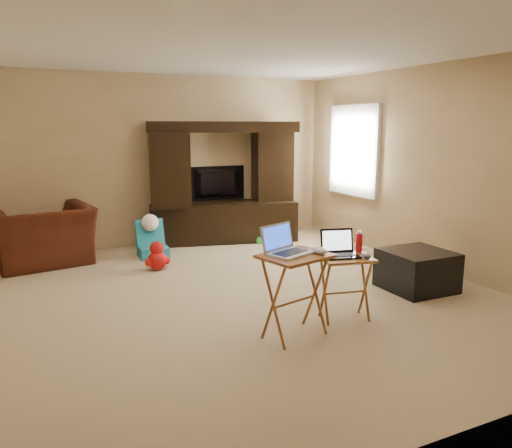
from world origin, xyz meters
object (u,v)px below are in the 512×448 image
television (218,184)px  laptop_left (291,240)px  child_rocker (153,239)px  plush_toy (157,255)px  push_toy (265,229)px  recliner (42,236)px  entertainment_center (223,183)px  mouse_right (366,256)px  tray_table_right (345,288)px  mouse_left (320,251)px  laptop_right (342,244)px  ottoman (417,270)px  tray_table_left (295,296)px  water_bottle (359,243)px

television → laptop_left: (-0.83, -3.78, -0.04)m
child_rocker → plush_toy: size_ratio=1.40×
push_toy → recliner: bearing=-167.3°
entertainment_center → mouse_right: 3.58m
tray_table_right → mouse_left: (-0.42, -0.21, 0.45)m
child_rocker → tray_table_right: bearing=-68.8°
television → recliner: 2.68m
television → child_rocker: television is taller
laptop_right → mouse_right: (0.17, -0.14, -0.10)m
tray_table_right → mouse_left: bearing=-141.0°
ottoman → mouse_right: (-1.09, -0.49, 0.41)m
entertainment_center → laptop_left: bearing=-89.9°
tray_table_left → laptop_right: 0.69m
tray_table_left → child_rocker: bearing=83.5°
television → laptop_left: bearing=79.7°
push_toy → mouse_left: size_ratio=3.40×
child_rocker → mouse_right: 3.33m
laptop_right → laptop_left: bearing=-153.5°
recliner → entertainment_center: bearing=175.6°
push_toy → plush_toy: bearing=-143.0°
plush_toy → mouse_right: 2.81m
recliner → laptop_right: (2.36, -3.20, 0.34)m
laptop_left → tray_table_left: bearing=-66.3°
ottoman → tray_table_right: bearing=-163.1°
mouse_left → laptop_right: bearing=30.8°
recliner → child_rocker: (1.36, -0.24, -0.12)m
mouse_right → water_bottle: size_ratio=0.66×
entertainment_center → plush_toy: bearing=-127.3°
mouse_left → plush_toy: bearing=105.9°
entertainment_center → laptop_left: size_ratio=5.95×
television → child_rocker: bearing=31.5°
laptop_left → push_toy: bearing=45.5°
entertainment_center → push_toy: bearing=-11.5°
plush_toy → tray_table_right: size_ratio=0.62×
plush_toy → laptop_left: 2.59m
ottoman → mouse_left: 1.82m
mouse_left → child_rocker: bearing=101.0°
recliner → water_bottle: (2.60, -3.14, 0.31)m
tray_table_left → mouse_left: size_ratio=4.92×
tray_table_right → laptop_left: (-0.64, -0.11, 0.54)m
entertainment_center → mouse_left: bearing=-86.3°
tray_table_left → mouse_right: bearing=-13.0°
tray_table_left → plush_toy: bearing=87.9°
push_toy → water_bottle: water_bottle is taller
tray_table_right → water_bottle: size_ratio=3.25×
child_rocker → push_toy: 1.82m
tray_table_left → water_bottle: bearing=0.7°
child_rocker → plush_toy: child_rocker is taller
plush_toy → laptop_right: size_ratio=1.18×
child_rocker → ottoman: bearing=-47.1°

